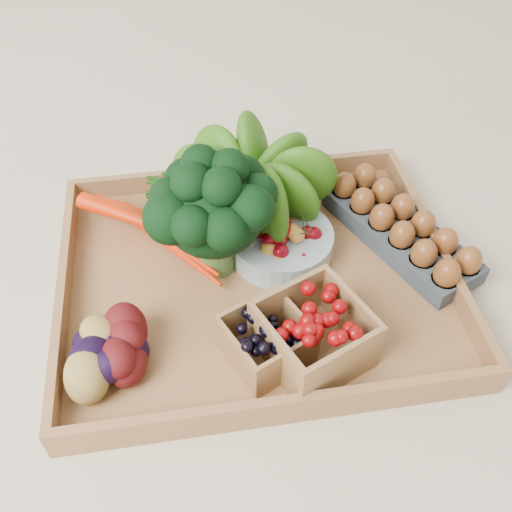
{
  "coord_description": "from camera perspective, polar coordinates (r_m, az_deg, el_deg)",
  "views": [
    {
      "loc": [
        -0.08,
        -0.54,
        0.64
      ],
      "look_at": [
        0.0,
        0.0,
        0.06
      ],
      "focal_mm": 40.0,
      "sensor_mm": 36.0,
      "label": 1
    }
  ],
  "objects": [
    {
      "name": "ground",
      "position": [
        0.84,
        0.0,
        -2.81
      ],
      "size": [
        4.0,
        4.0,
        0.0
      ],
      "primitive_type": "plane",
      "color": "beige",
      "rests_on": "ground"
    },
    {
      "name": "tray",
      "position": [
        0.83,
        0.0,
        -2.47
      ],
      "size": [
        0.55,
        0.45,
        0.01
      ],
      "primitive_type": "cube",
      "color": "#996A40",
      "rests_on": "ground"
    },
    {
      "name": "carrots",
      "position": [
        0.86,
        -9.01,
        1.74
      ],
      "size": [
        0.18,
        0.13,
        0.04
      ],
      "primitive_type": null,
      "color": "red",
      "rests_on": "tray"
    },
    {
      "name": "lettuce",
      "position": [
        0.87,
        -0.41,
        8.1
      ],
      "size": [
        0.16,
        0.16,
        0.16
      ],
      "primitive_type": "sphere",
      "color": "#1E470B",
      "rests_on": "tray"
    },
    {
      "name": "broccoli",
      "position": [
        0.79,
        -4.16,
        2.49
      ],
      "size": [
        0.18,
        0.18,
        0.14
      ],
      "primitive_type": null,
      "color": "black",
      "rests_on": "tray"
    },
    {
      "name": "cherry_bowl",
      "position": [
        0.85,
        2.55,
        1.31
      ],
      "size": [
        0.15,
        0.15,
        0.04
      ],
      "primitive_type": "cylinder",
      "color": "#8C9EA5",
      "rests_on": "tray"
    },
    {
      "name": "egg_carton",
      "position": [
        0.89,
        14.11,
        2.15
      ],
      "size": [
        0.19,
        0.28,
        0.03
      ],
      "primitive_type": "cube",
      "rotation": [
        0.0,
        0.0,
        0.42
      ],
      "color": "#394149",
      "rests_on": "tray"
    },
    {
      "name": "potatoes",
      "position": [
        0.73,
        -14.58,
        -8.55
      ],
      "size": [
        0.15,
        0.15,
        0.08
      ],
      "primitive_type": null,
      "color": "#3E090B",
      "rests_on": "tray"
    },
    {
      "name": "punnet_blackberry",
      "position": [
        0.72,
        1.07,
        -8.41
      ],
      "size": [
        0.12,
        0.12,
        0.06
      ],
      "primitive_type": "cube",
      "rotation": [
        0.0,
        0.0,
        0.43
      ],
      "color": "black",
      "rests_on": "tray"
    },
    {
      "name": "punnet_raspberry",
      "position": [
        0.72,
        5.8,
        -7.82
      ],
      "size": [
        0.16,
        0.16,
        0.08
      ],
      "primitive_type": "cube",
      "rotation": [
        0.0,
        0.0,
        0.41
      ],
      "color": "#6A0405",
      "rests_on": "tray"
    }
  ]
}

